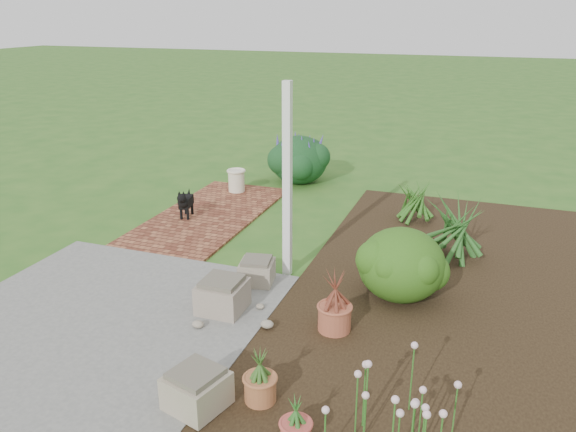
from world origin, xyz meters
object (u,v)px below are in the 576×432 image
(black_dog, at_px, (185,202))
(evergreen_shrub, at_px, (401,263))
(cream_ceramic_urn, at_px, (236,181))
(stone_trough_near, at_px, (197,391))

(black_dog, xyz_separation_m, evergreen_shrub, (3.76, -1.50, 0.15))
(cream_ceramic_urn, relative_size, evergreen_shrub, 0.40)
(black_dog, bearing_deg, stone_trough_near, -72.58)
(stone_trough_near, xyz_separation_m, evergreen_shrub, (1.31, 2.62, 0.27))
(stone_trough_near, distance_m, evergreen_shrub, 2.94)
(cream_ceramic_urn, height_order, evergreen_shrub, evergreen_shrub)
(black_dog, xyz_separation_m, cream_ceramic_urn, (0.18, 1.60, -0.08))
(black_dog, relative_size, cream_ceramic_urn, 1.32)
(stone_trough_near, bearing_deg, evergreen_shrub, 63.43)
(stone_trough_near, xyz_separation_m, black_dog, (-2.46, 4.12, 0.13))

